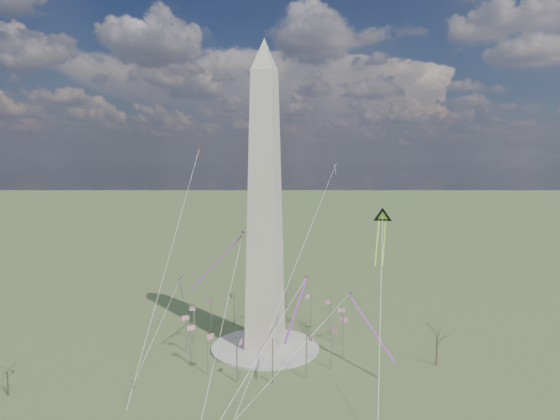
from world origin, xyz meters
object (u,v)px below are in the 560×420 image
(tree_near, at_px, (437,336))
(person_west, at_px, (134,384))
(kite_delta_black, at_px, (382,220))
(washington_monument, at_px, (265,206))

(tree_near, relative_size, person_west, 6.57)
(person_west, relative_size, kite_delta_black, 0.10)
(kite_delta_black, bearing_deg, person_west, 35.08)
(washington_monument, bearing_deg, tree_near, 1.65)
(washington_monument, relative_size, tree_near, 7.69)
(tree_near, distance_m, person_west, 90.04)
(kite_delta_black, bearing_deg, tree_near, 154.68)
(washington_monument, xyz_separation_m, kite_delta_black, (36.82, 9.34, -4.36))
(washington_monument, distance_m, kite_delta_black, 38.24)
(tree_near, height_order, person_west, tree_near)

